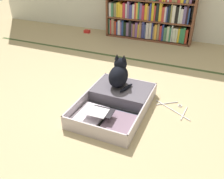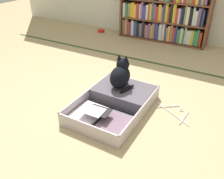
% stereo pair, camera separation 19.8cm
% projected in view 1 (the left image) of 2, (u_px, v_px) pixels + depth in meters
% --- Properties ---
extents(ground_plane, '(10.00, 10.00, 0.00)m').
position_uv_depth(ground_plane, '(97.00, 118.00, 2.06)').
color(ground_plane, tan).
extents(tatami_border, '(4.80, 0.05, 0.00)m').
position_uv_depth(tatami_border, '(141.00, 61.00, 3.11)').
color(tatami_border, '#3B4E27').
rests_on(tatami_border, ground_plane).
extents(bookshelf, '(1.38, 0.28, 0.92)m').
position_uv_depth(bookshelf, '(149.00, 11.00, 3.66)').
color(bookshelf, brown).
rests_on(bookshelf, ground_plane).
extents(open_suitcase, '(0.57, 0.84, 0.13)m').
position_uv_depth(open_suitcase, '(118.00, 100.00, 2.20)').
color(open_suitcase, '#BBAEB4').
rests_on(open_suitcase, ground_plane).
extents(black_cat, '(0.24, 0.28, 0.30)m').
position_uv_depth(black_cat, '(119.00, 75.00, 2.23)').
color(black_cat, black).
rests_on(black_cat, open_suitcase).
extents(clothes_hanger, '(0.35, 0.28, 0.01)m').
position_uv_depth(clothes_hanger, '(175.00, 108.00, 2.17)').
color(clothes_hanger, silver).
rests_on(clothes_hanger, ground_plane).
extents(small_red_pouch, '(0.10, 0.07, 0.05)m').
position_uv_depth(small_red_pouch, '(87.00, 31.00, 4.14)').
color(small_red_pouch, red).
rests_on(small_red_pouch, ground_plane).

